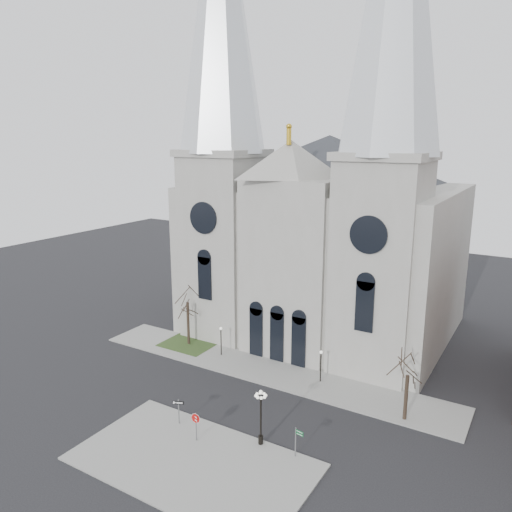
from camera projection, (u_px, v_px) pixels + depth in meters
The scene contains 13 objects.
ground at pixel (202, 420), 43.03m from camera, with size 160.00×160.00×0.00m, color black.
sidewalk_near at pixel (193, 462), 37.34m from camera, with size 18.00×10.00×0.14m, color gray.
sidewalk_far at pixel (266, 370), 52.17m from camera, with size 40.00×6.00×0.14m, color gray.
grass_patch at pixel (189, 344), 58.54m from camera, with size 6.00×5.00×0.18m, color #28451D.
cathedral at pixel (318, 184), 57.76m from camera, with size 33.00×26.66×54.00m.
tree_left at pixel (187, 300), 57.26m from camera, with size 3.20×3.20×7.50m.
tree_right at pixel (408, 373), 41.92m from camera, with size 3.20×3.20×6.00m.
ped_lamp_left at pixel (221, 336), 55.08m from camera, with size 0.32×0.32×3.26m.
ped_lamp_right at pixel (321, 361), 49.04m from camera, with size 0.32×0.32×3.26m.
stop_sign at pixel (196, 421), 39.50m from camera, with size 0.82×0.30×2.39m.
globe_lamp at pixel (261, 410), 38.76m from camera, with size 1.14×1.14×4.64m.
one_way_sign at pixel (179, 407), 41.91m from camera, with size 0.90×0.42×2.21m.
street_name_sign at pixel (296, 440), 37.52m from camera, with size 0.76×0.19×2.41m.
Camera 1 is at (24.00, -30.56, 23.75)m, focal length 35.00 mm.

